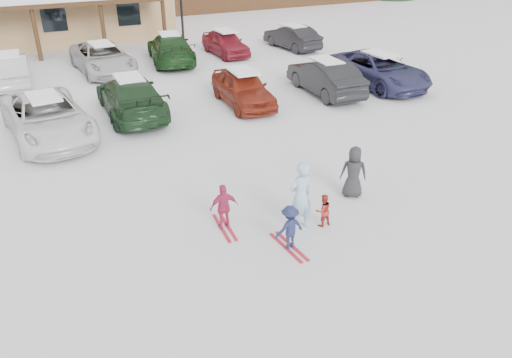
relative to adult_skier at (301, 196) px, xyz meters
name	(u,v)px	position (x,y,z in m)	size (l,w,h in m)	color
ground	(262,233)	(-0.95, 0.22, -0.94)	(160.00, 160.00, 0.00)	white
adult_skier	(301,196)	(0.00, 0.00, 0.00)	(0.69, 0.45, 1.89)	#9AC3DF
toddler_red	(323,210)	(0.61, -0.14, -0.49)	(0.44, 0.34, 0.90)	#A92A21
child_navy	(290,228)	(-0.65, -0.64, -0.37)	(0.74, 0.43, 1.15)	#1B2145
skis_child_navy	(289,247)	(-0.65, -0.64, -0.93)	(0.20, 1.40, 0.03)	#B61A2E
child_magenta	(224,207)	(-1.73, 0.84, -0.31)	(0.74, 0.31, 1.26)	#BB2955
skis_child_magenta	(225,227)	(-1.73, 0.84, -0.93)	(0.20, 1.40, 0.03)	#B61A2E
bystander_dark	(354,172)	(2.20, 0.82, -0.18)	(0.74, 0.48, 1.52)	#27272A
parked_car_2	(47,117)	(-5.16, 9.11, -0.17)	(2.57, 5.58, 1.55)	white
parked_car_3	(131,97)	(-1.93, 10.15, -0.17)	(2.17, 5.34, 1.55)	#1C381E
parked_car_4	(243,88)	(2.63, 9.40, -0.21)	(1.73, 4.31, 1.47)	maroon
parked_car_5	(325,77)	(6.58, 9.18, -0.18)	(1.62, 4.64, 1.53)	black
parked_car_6	(378,70)	(9.51, 9.16, -0.18)	(2.53, 5.49, 1.52)	navy
parked_car_9	(11,70)	(-6.11, 16.64, -0.20)	(1.57, 4.50, 1.48)	silver
parked_car_10	(103,58)	(-1.79, 17.09, -0.21)	(2.45, 5.31, 1.48)	silver
parked_car_11	(171,48)	(1.92, 17.48, -0.17)	(2.17, 5.35, 1.55)	#183A17
parked_car_12	(225,43)	(5.29, 17.81, -0.25)	(1.64, 4.08, 1.39)	maroon
parked_car_13	(292,37)	(9.52, 17.50, -0.25)	(1.46, 4.20, 1.38)	black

